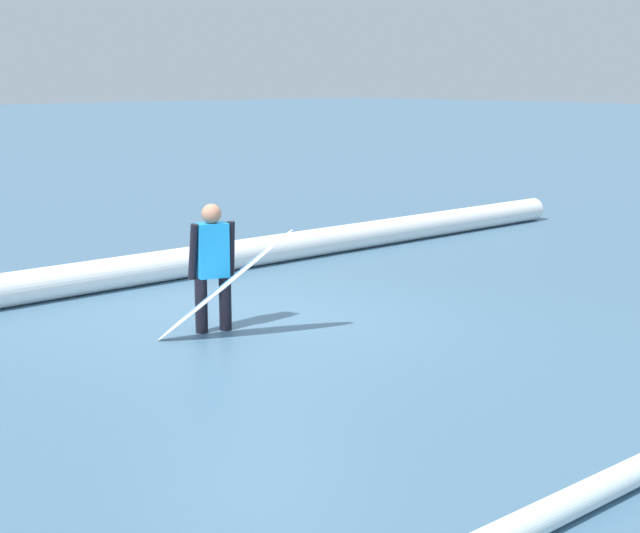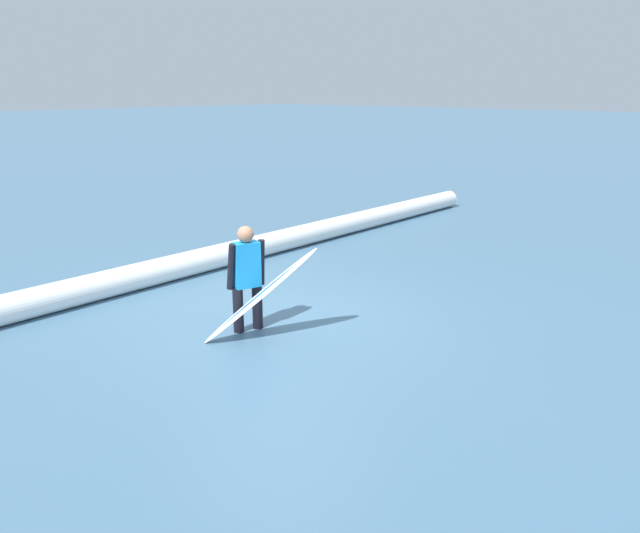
# 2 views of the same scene
# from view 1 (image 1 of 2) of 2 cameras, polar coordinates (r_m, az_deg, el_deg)

# --- Properties ---
(ground_plane) EXTENTS (174.13, 174.13, 0.00)m
(ground_plane) POSITION_cam_1_polar(r_m,az_deg,el_deg) (11.30, -3.86, -3.26)
(ground_plane) COLOR #446984
(surfer) EXTENTS (0.50, 0.30, 1.44)m
(surfer) POSITION_cam_1_polar(r_m,az_deg,el_deg) (10.77, -6.34, 0.32)
(surfer) COLOR black
(surfer) RESTS_ON ground_plane
(surfboard) EXTENTS (1.33, 1.18, 1.24)m
(surfboard) POSITION_cam_1_polar(r_m,az_deg,el_deg) (10.42, -5.61, -1.10)
(surfboard) COLOR white
(surfboard) RESTS_ON ground_plane
(wave_crest_foreground) EXTENTS (20.44, 0.49, 0.43)m
(wave_crest_foreground) POSITION_cam_1_polar(r_m,az_deg,el_deg) (12.90, -14.74, -0.83)
(wave_crest_foreground) COLOR white
(wave_crest_foreground) RESTS_ON ground_plane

